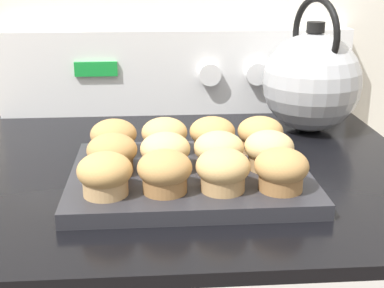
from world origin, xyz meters
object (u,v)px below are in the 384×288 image
(muffin_r2_c0, at_px, (114,138))
(muffin_r1_c0, at_px, (112,154))
(muffin_r1_c2, at_px, (219,151))
(muffin_r2_c3, at_px, (260,135))
(tea_kettle, at_px, (311,80))
(muffin_r0_c0, at_px, (105,174))
(muffin_r0_c2, at_px, (223,170))
(muffin_r2_c2, at_px, (212,135))
(muffin_r0_c3, at_px, (281,170))
(muffin_r0_c1, at_px, (165,172))
(muffin_pan, at_px, (191,177))
(muffin_r1_c1, at_px, (165,152))
(muffin_r2_c1, at_px, (164,136))
(muffin_r1_c3, at_px, (269,150))

(muffin_r2_c0, bearing_deg, muffin_r1_c0, -88.00)
(muffin_r1_c2, xyz_separation_m, muffin_r2_c3, (0.08, 0.08, 0.00))
(tea_kettle, bearing_deg, muffin_r2_c3, -126.37)
(muffin_r0_c0, relative_size, muffin_r0_c2, 1.00)
(muffin_r0_c2, relative_size, muffin_r2_c2, 1.00)
(muffin_r0_c0, height_order, muffin_r0_c3, same)
(muffin_r0_c1, relative_size, muffin_r1_c2, 1.00)
(muffin_pan, relative_size, muffin_r1_c2, 4.78)
(muffin_r1_c1, bearing_deg, muffin_r2_c1, 89.36)
(muffin_r1_c0, height_order, tea_kettle, tea_kettle)
(muffin_pan, relative_size, muffin_r0_c3, 4.78)
(muffin_r0_c1, relative_size, tea_kettle, 0.28)
(muffin_r1_c2, xyz_separation_m, muffin_r2_c2, (-0.00, 0.08, 0.00))
(muffin_pan, distance_m, muffin_r0_c2, 0.09)
(muffin_r2_c2, height_order, tea_kettle, tea_kettle)
(muffin_r0_c2, distance_m, muffin_r1_c0, 0.17)
(muffin_r2_c2, bearing_deg, muffin_r0_c1, -117.59)
(muffin_r2_c0, bearing_deg, muffin_r1_c3, -18.59)
(muffin_r1_c0, bearing_deg, muffin_r1_c1, -0.41)
(muffin_r1_c1, height_order, muffin_r1_c2, same)
(muffin_pan, height_order, muffin_r0_c0, muffin_r0_c0)
(muffin_r1_c1, relative_size, muffin_r1_c2, 1.00)
(muffin_r1_c0, distance_m, muffin_r2_c3, 0.25)
(muffin_r0_c0, relative_size, muffin_r0_c3, 1.00)
(muffin_r0_c0, bearing_deg, muffin_r2_c1, 62.68)
(muffin_pan, xyz_separation_m, muffin_r1_c2, (0.04, 0.00, 0.04))
(muffin_pan, distance_m, muffin_r2_c2, 0.10)
(muffin_r0_c1, distance_m, muffin_r2_c2, 0.18)
(muffin_r1_c2, distance_m, muffin_r2_c3, 0.11)
(muffin_r1_c1, xyz_separation_m, muffin_r2_c0, (-0.08, 0.08, 0.00))
(muffin_r2_c1, bearing_deg, muffin_r2_c0, -177.74)
(muffin_r2_c1, bearing_deg, muffin_r1_c3, -28.16)
(muffin_pan, bearing_deg, muffin_r0_c1, -118.47)
(muffin_r1_c2, relative_size, tea_kettle, 0.28)
(muffin_r0_c0, relative_size, muffin_r1_c3, 1.00)
(muffin_pan, bearing_deg, muffin_r0_c0, -146.50)
(muffin_r0_c1, distance_m, muffin_r0_c3, 0.16)
(muffin_r1_c0, distance_m, tea_kettle, 0.45)
(muffin_r1_c1, distance_m, muffin_r2_c3, 0.17)
(muffin_r0_c0, xyz_separation_m, muffin_r0_c3, (0.24, -0.00, 0.00))
(muffin_r0_c2, bearing_deg, muffin_r0_c1, 179.36)
(muffin_r1_c2, xyz_separation_m, tea_kettle, (0.21, 0.26, 0.05))
(muffin_r1_c1, bearing_deg, tea_kettle, 41.48)
(muffin_r1_c1, bearing_deg, muffin_r0_c1, -92.10)
(muffin_r0_c0, xyz_separation_m, muffin_r0_c2, (0.16, 0.00, 0.00))
(muffin_r0_c2, distance_m, muffin_r1_c3, 0.11)
(muffin_pan, height_order, muffin_r2_c1, muffin_r2_c1)
(muffin_r0_c2, height_order, muffin_r1_c0, same)
(muffin_r1_c0, distance_m, muffin_r1_c1, 0.08)
(muffin_r0_c2, relative_size, muffin_r1_c0, 1.00)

